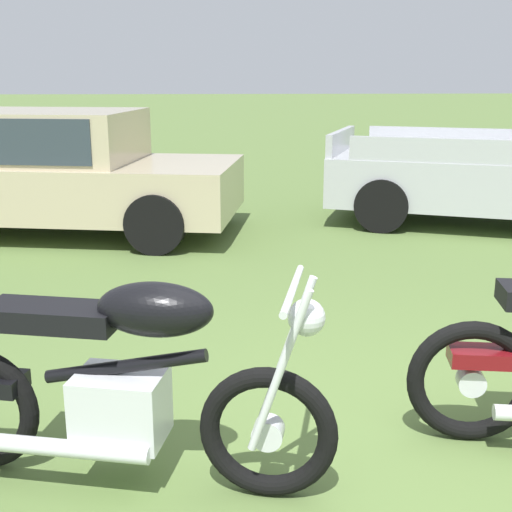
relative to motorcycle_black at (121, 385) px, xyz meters
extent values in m
plane|color=#567038|center=(1.30, 0.08, -0.49)|extent=(120.00, 120.00, 0.00)
torus|color=black|center=(0.66, -0.14, -0.18)|extent=(0.63, 0.23, 0.62)
cylinder|color=silver|center=(0.66, -0.14, -0.18)|extent=(0.16, 0.13, 0.14)
cylinder|color=silver|center=(0.73, -0.07, 0.16)|extent=(0.27, 0.10, 0.74)
cylinder|color=silver|center=(0.69, -0.25, 0.16)|extent=(0.27, 0.10, 0.74)
cube|color=silver|center=(0.00, 0.01, -0.11)|extent=(0.46, 0.38, 0.32)
cylinder|color=black|center=(0.02, 0.00, 0.09)|extent=(0.76, 0.23, 0.22)
ellipsoid|color=black|center=(0.17, -0.03, 0.37)|extent=(0.56, 0.37, 0.24)
cube|color=black|center=(-0.30, 0.07, 0.31)|extent=(0.64, 0.37, 0.10)
cylinder|color=silver|center=(0.75, -0.17, 0.49)|extent=(0.17, 0.63, 0.03)
sphere|color=silver|center=(0.81, -0.18, 0.37)|extent=(0.19, 0.19, 0.16)
cylinder|color=silver|center=(-0.25, -0.10, -0.25)|extent=(0.80, 0.26, 0.08)
torus|color=black|center=(1.73, 0.28, -0.16)|extent=(0.66, 0.19, 0.65)
cylinder|color=silver|center=(1.73, 0.28, -0.16)|extent=(0.15, 0.12, 0.14)
cube|color=maroon|center=(1.79, 0.27, -0.02)|extent=(0.38, 0.24, 0.08)
cube|color=#BCAD8C|center=(-1.59, 5.29, 0.06)|extent=(4.78, 2.58, 0.60)
cube|color=#BCAD8C|center=(-1.73, 5.31, 0.64)|extent=(2.74, 2.05, 0.60)
cube|color=#2D3842|center=(-1.73, 5.31, 0.66)|extent=(2.38, 2.02, 0.48)
cylinder|color=black|center=(0.10, 5.86, -0.17)|extent=(0.67, 0.33, 0.64)
cylinder|color=black|center=(-0.19, 4.17, -0.17)|extent=(0.67, 0.33, 0.64)
cube|color=#B2B5BA|center=(3.75, 6.24, 0.50)|extent=(2.33, 0.95, 0.28)
cube|color=#B2B5BA|center=(3.18, 4.74, 0.50)|extent=(2.33, 0.95, 0.28)
cube|color=#B2B5BA|center=(2.08, 6.02, 0.50)|extent=(0.64, 1.53, 0.28)
cylinder|color=black|center=(2.98, 6.52, -0.17)|extent=(0.68, 0.43, 0.64)
cylinder|color=black|center=(2.42, 5.04, -0.17)|extent=(0.68, 0.43, 0.64)
camera|label=1|loc=(0.44, -2.84, 1.36)|focal=47.83mm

